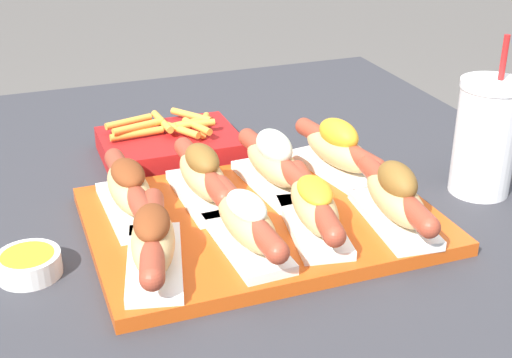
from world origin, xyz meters
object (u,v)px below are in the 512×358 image
at_px(hot_dog_4, 129,189).
at_px(hot_dog_2, 314,206).
at_px(serving_tray, 261,220).
at_px(hot_dog_5, 203,175).
at_px(hot_dog_6, 274,163).
at_px(hot_dog_3, 396,197).
at_px(sauce_bowl, 29,263).
at_px(hot_dog_0, 153,241).
at_px(fries_basket, 170,144).
at_px(hot_dog_7, 338,149).
at_px(drink_cup, 486,137).
at_px(hot_dog_1, 247,222).

bearing_deg(hot_dog_4, hot_dog_2, -31.48).
xyz_separation_m(serving_tray, hot_dog_2, (0.04, -0.06, 0.04)).
xyz_separation_m(hot_dog_5, hot_dog_6, (0.10, 0.00, 0.00)).
distance_m(hot_dog_2, hot_dog_3, 0.10).
height_order(hot_dog_4, sauce_bowl, hot_dog_4).
distance_m(hot_dog_0, hot_dog_5, 0.17).
height_order(serving_tray, fries_basket, fries_basket).
bearing_deg(fries_basket, serving_tray, -78.31).
bearing_deg(hot_dog_4, fries_basket, 62.87).
distance_m(hot_dog_4, hot_dog_7, 0.30).
relative_size(hot_dog_0, hot_dog_7, 0.99).
relative_size(hot_dog_6, drink_cup, 0.89).
bearing_deg(hot_dog_5, hot_dog_7, 3.74).
height_order(hot_dog_3, fries_basket, hot_dog_3).
height_order(hot_dog_7, sauce_bowl, hot_dog_7).
bearing_deg(fries_basket, hot_dog_7, -42.03).
xyz_separation_m(hot_dog_3, fries_basket, (-0.20, 0.34, -0.03)).
bearing_deg(hot_dog_6, hot_dog_2, -89.71).
distance_m(hot_dog_0, hot_dog_6, 0.24).
height_order(serving_tray, hot_dog_2, hot_dog_2).
bearing_deg(hot_dog_0, hot_dog_3, -0.89).
xyz_separation_m(hot_dog_0, drink_cup, (0.48, 0.06, 0.03)).
relative_size(hot_dog_7, fries_basket, 0.94).
height_order(hot_dog_6, hot_dog_7, hot_dog_6).
relative_size(hot_dog_2, hot_dog_6, 0.99).
bearing_deg(serving_tray, drink_cup, -2.06).
height_order(hot_dog_0, hot_dog_2, hot_dog_0).
distance_m(hot_dog_7, fries_basket, 0.27).
bearing_deg(hot_dog_2, fries_basket, 107.00).
xyz_separation_m(hot_dog_0, hot_dog_6, (0.20, 0.14, 0.00)).
bearing_deg(hot_dog_6, serving_tray, -122.77).
height_order(hot_dog_5, drink_cup, drink_cup).
height_order(hot_dog_0, hot_dog_1, hot_dog_0).
relative_size(hot_dog_3, drink_cup, 0.89).
xyz_separation_m(serving_tray, drink_cup, (0.32, -0.01, 0.07)).
bearing_deg(hot_dog_2, sauce_bowl, 171.78).
relative_size(drink_cup, fries_basket, 1.07).
relative_size(serving_tray, drink_cup, 1.94).
distance_m(serving_tray, drink_cup, 0.33).
distance_m(hot_dog_3, hot_dog_6, 0.18).
distance_m(serving_tray, hot_dog_0, 0.18).
bearing_deg(serving_tray, hot_dog_7, 28.72).
relative_size(hot_dog_1, drink_cup, 0.89).
xyz_separation_m(hot_dog_2, hot_dog_7, (0.10, 0.14, 0.00)).
bearing_deg(hot_dog_0, fries_basket, 72.99).
bearing_deg(hot_dog_2, hot_dog_4, 148.52).
bearing_deg(hot_dog_4, hot_dog_6, 2.00).
xyz_separation_m(sauce_bowl, fries_basket, (0.23, 0.27, 0.00)).
distance_m(serving_tray, hot_dog_3, 0.17).
bearing_deg(hot_dog_5, hot_dog_0, -124.91).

